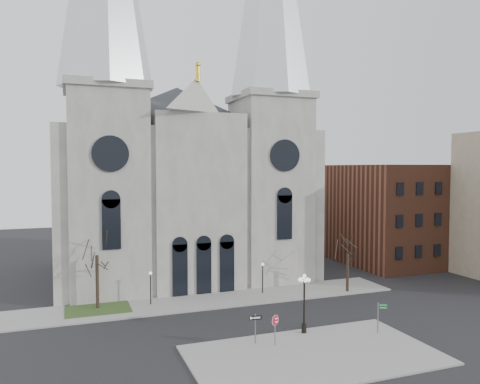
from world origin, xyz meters
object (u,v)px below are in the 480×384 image
object	(u,v)px
one_way_sign	(255,324)
street_name_sign	(379,315)
stop_sign	(275,323)
globe_lamp	(304,296)

from	to	relation	value
one_way_sign	street_name_sign	bearing A→B (deg)	-0.97
stop_sign	one_way_sign	distance (m)	1.54
stop_sign	street_name_sign	bearing A→B (deg)	-10.00
stop_sign	one_way_sign	world-z (taller)	stop_sign
street_name_sign	one_way_sign	bearing A→B (deg)	-164.59
globe_lamp	street_name_sign	size ratio (longest dim) A/B	1.94
globe_lamp	street_name_sign	xyz separation A→B (m)	(5.70, -2.18, -1.59)
stop_sign	one_way_sign	bearing A→B (deg)	138.84
stop_sign	globe_lamp	size ratio (longest dim) A/B	0.49
street_name_sign	stop_sign	bearing A→B (deg)	-160.22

